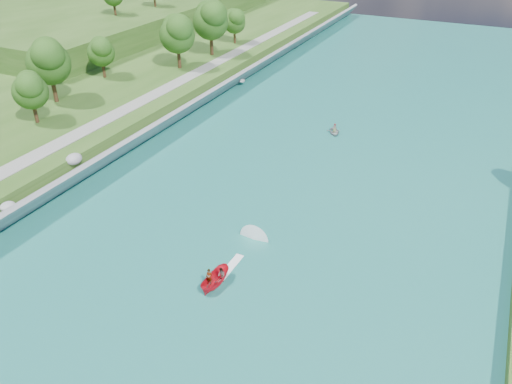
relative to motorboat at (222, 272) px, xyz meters
The scene contains 9 objects.
ground 4.26m from the motorboat, 97.88° to the right, with size 260.00×260.00×0.00m, color #2D5119.
river_water 15.88m from the motorboat, 92.07° to the left, with size 55.00×240.00×0.10m, color #1B695B.
berm_west 53.01m from the motorboat, 162.60° to the left, with size 45.00×240.00×3.50m, color #2D5119.
ridge_west 123.16m from the motorboat, 132.44° to the left, with size 60.00×120.00×9.00m, color #2D5119.
riprap_bank 30.26m from the motorboat, 150.91° to the left, with size 4.34×236.00×4.29m.
riverside_path 36.78m from the motorboat, 154.39° to the left, with size 3.00×200.00×0.10m, color gray.
trees_west 43.40m from the motorboat, 164.47° to the left, with size 17.51×147.11×13.70m.
motorboat is the anchor object (origin of this frame).
raft 39.77m from the motorboat, 91.64° to the left, with size 3.43×3.86×1.71m.
Camera 1 is at (21.17, -30.04, 33.96)m, focal length 35.00 mm.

